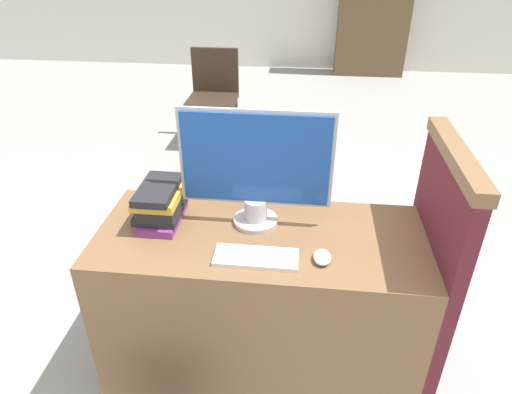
% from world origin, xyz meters
% --- Properties ---
extents(desk, '(1.30, 0.57, 0.77)m').
position_xyz_m(desk, '(0.00, 0.29, 0.38)').
color(desk, brown).
rests_on(desk, ground_plane).
extents(carrel_divider, '(0.07, 0.62, 1.16)m').
position_xyz_m(carrel_divider, '(0.67, 0.31, 0.59)').
color(carrel_divider, '#5B1E28').
rests_on(carrel_divider, ground_plane).
extents(monitor, '(0.59, 0.18, 0.48)m').
position_xyz_m(monitor, '(-0.03, 0.37, 1.02)').
color(monitor, '#B7B7BC').
rests_on(monitor, desk).
extents(keyboard, '(0.31, 0.12, 0.02)m').
position_xyz_m(keyboard, '(-0.00, 0.13, 0.78)').
color(keyboard, white).
rests_on(keyboard, desk).
extents(mouse, '(0.07, 0.09, 0.03)m').
position_xyz_m(mouse, '(0.24, 0.15, 0.79)').
color(mouse, silver).
rests_on(mouse, desk).
extents(book_stack, '(0.17, 0.26, 0.16)m').
position_xyz_m(book_stack, '(-0.41, 0.34, 0.85)').
color(book_stack, '#7A3384').
rests_on(book_stack, desk).
extents(far_chair, '(0.44, 0.44, 0.86)m').
position_xyz_m(far_chair, '(-0.71, 2.93, 0.49)').
color(far_chair, '#38281E').
rests_on(far_chair, ground_plane).
extents(bookshelf_far, '(0.94, 0.32, 1.98)m').
position_xyz_m(bookshelf_far, '(1.00, 5.53, 0.99)').
color(bookshelf_far, brown).
rests_on(bookshelf_far, ground_plane).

